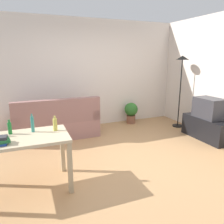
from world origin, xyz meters
The scene contains 11 objects.
ground_plane centered at (0.00, 0.00, -0.01)m, with size 5.20×4.40×0.02m, color tan.
wall_rear centered at (0.00, 2.20, 1.35)m, with size 5.20×0.10×2.70m, color silver.
couch centered at (-0.80, 1.59, 0.31)m, with size 1.83×0.84×0.92m.
tv_stand centered at (2.25, 0.20, 0.24)m, with size 0.44×1.10×0.48m.
tv centered at (2.25, 0.20, 0.70)m, with size 0.41×0.60×0.44m.
torchiere_lamp centered at (2.25, 1.16, 1.41)m, with size 0.32×0.32×1.81m.
desk centered at (-1.52, -0.31, 0.65)m, with size 1.21×0.72×0.76m.
potted_plant centered at (1.25, 1.90, 0.33)m, with size 0.36×0.36×0.57m.
bottle_green centered at (-1.66, -0.13, 0.84)m, with size 0.05×0.05×0.20m.
bottle_tall centered at (-1.37, -0.16, 0.87)m, with size 0.05×0.05×0.26m.
bottle_squat centered at (-1.07, -0.22, 0.85)m, with size 0.06×0.06×0.21m.
Camera 1 is at (-1.46, -3.24, 1.77)m, focal length 34.96 mm.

